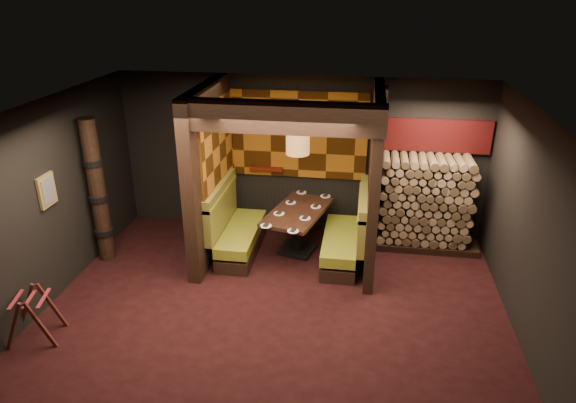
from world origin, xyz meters
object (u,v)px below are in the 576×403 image
Objects in this scene: luggage_rack at (33,314)px; firewood_stack at (430,203)px; dining_table at (298,223)px; booth_bench_left at (235,230)px; totem_column at (98,193)px; booth_bench_right at (347,238)px; pendant_lamp at (298,140)px.

firewood_stack is (5.25, 3.36, 0.45)m from luggage_rack.
firewood_stack is (2.20, 0.53, 0.28)m from dining_table.
booth_bench_left is 0.67× the size of totem_column.
booth_bench_left is 1.00× the size of booth_bench_right.
booth_bench_right is 0.67× the size of totem_column.
pendant_lamp reaches higher than booth_bench_right.
booth_bench_right is 1.82m from pendant_lamp.
dining_table is 0.93× the size of firewood_stack.
pendant_lamp reaches higher than luggage_rack.
luggage_rack is at bearing -127.06° from booth_bench_left.
dining_table is (-0.85, 0.17, 0.14)m from booth_bench_right.
pendant_lamp reaches higher than firewood_stack.
luggage_rack is at bearing -145.72° from booth_bench_right.
booth_bench_left is at bearing 180.00° from booth_bench_right.
booth_bench_right is 0.92× the size of firewood_stack.
booth_bench_left is 2.10× the size of luggage_rack.
totem_column is (-0.08, 2.11, 0.82)m from luggage_rack.
booth_bench_left is 3.33m from luggage_rack.
booth_bench_left is at bearing 52.94° from luggage_rack.
totem_column reaches higher than booth_bench_left.
dining_table is at bearing 9.10° from booth_bench_left.
booth_bench_right is 0.87m from dining_table.
luggage_rack is (-2.01, -2.66, -0.04)m from booth_bench_left.
booth_bench_right is 2.10× the size of luggage_rack.
dining_table is 2.28m from firewood_stack.
booth_bench_left is 1.92m from pendant_lamp.
luggage_rack is at bearing -137.72° from pendant_lamp.
firewood_stack reaches higher than dining_table.
totem_column reaches higher than booth_bench_right.
dining_table is 1.51× the size of pendant_lamp.
booth_bench_right is at bearing 34.28° from luggage_rack.
firewood_stack is at bearing 13.60° from dining_table.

